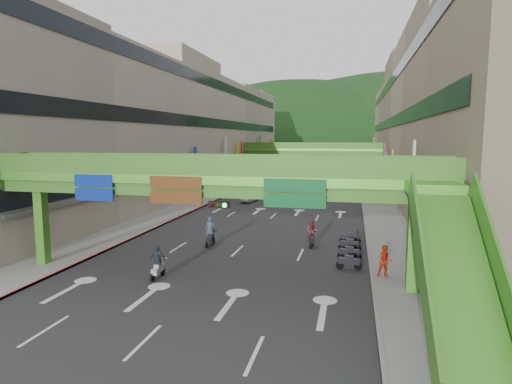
{
  "coord_description": "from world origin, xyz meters",
  "views": [
    {
      "loc": [
        7.87,
        -16.59,
        8.03
      ],
      "look_at": [
        0.0,
        18.0,
        3.5
      ],
      "focal_mm": 30.0,
      "sensor_mm": 36.0,
      "label": 1
    }
  ],
  "objects_px": {
    "car_yellow": "(308,172)",
    "pedestrian_red": "(385,264)",
    "scooter_rider_mid": "(312,233)",
    "overpass_near": "(221,190)",
    "scooter_rider_near": "(210,232)",
    "car_silver": "(250,197)"
  },
  "relations": [
    {
      "from": "scooter_rider_mid",
      "to": "car_silver",
      "type": "bearing_deg",
      "value": 115.24
    },
    {
      "from": "scooter_rider_near",
      "to": "car_yellow",
      "type": "relative_size",
      "value": 0.57
    },
    {
      "from": "scooter_rider_near",
      "to": "pedestrian_red",
      "type": "bearing_deg",
      "value": -22.17
    },
    {
      "from": "scooter_rider_near",
      "to": "scooter_rider_mid",
      "type": "relative_size",
      "value": 1.08
    },
    {
      "from": "overpass_near",
      "to": "car_yellow",
      "type": "bearing_deg",
      "value": 92.03
    },
    {
      "from": "scooter_rider_mid",
      "to": "pedestrian_red",
      "type": "xyz_separation_m",
      "value": [
        4.74,
        -6.41,
        -0.14
      ]
    },
    {
      "from": "overpass_near",
      "to": "scooter_rider_mid",
      "type": "relative_size",
      "value": 13.77
    },
    {
      "from": "pedestrian_red",
      "to": "car_yellow",
      "type": "bearing_deg",
      "value": 91.45
    },
    {
      "from": "overpass_near",
      "to": "scooter_rider_near",
      "type": "distance_m",
      "value": 9.24
    },
    {
      "from": "overpass_near",
      "to": "scooter_rider_mid",
      "type": "xyz_separation_m",
      "value": [
        4.12,
        9.03,
        -4.16
      ]
    },
    {
      "from": "scooter_rider_near",
      "to": "car_silver",
      "type": "height_order",
      "value": "scooter_rider_near"
    },
    {
      "from": "scooter_rider_near",
      "to": "pedestrian_red",
      "type": "height_order",
      "value": "scooter_rider_near"
    },
    {
      "from": "scooter_rider_near",
      "to": "car_silver",
      "type": "distance_m",
      "value": 22.17
    },
    {
      "from": "overpass_near",
      "to": "car_silver",
      "type": "relative_size",
      "value": 7.29
    },
    {
      "from": "scooter_rider_mid",
      "to": "pedestrian_red",
      "type": "bearing_deg",
      "value": -53.5
    },
    {
      "from": "scooter_rider_near",
      "to": "car_silver",
      "type": "bearing_deg",
      "value": 95.96
    },
    {
      "from": "car_yellow",
      "to": "pedestrian_red",
      "type": "bearing_deg",
      "value": -74.39
    },
    {
      "from": "overpass_near",
      "to": "pedestrian_red",
      "type": "bearing_deg",
      "value": 16.45
    },
    {
      "from": "overpass_near",
      "to": "car_yellow",
      "type": "height_order",
      "value": "overpass_near"
    },
    {
      "from": "car_silver",
      "to": "pedestrian_red",
      "type": "distance_m",
      "value": 30.62
    },
    {
      "from": "car_silver",
      "to": "pedestrian_red",
      "type": "relative_size",
      "value": 2.11
    },
    {
      "from": "scooter_rider_near",
      "to": "car_yellow",
      "type": "xyz_separation_m",
      "value": [
        0.82,
        62.1,
        -0.38
      ]
    }
  ]
}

